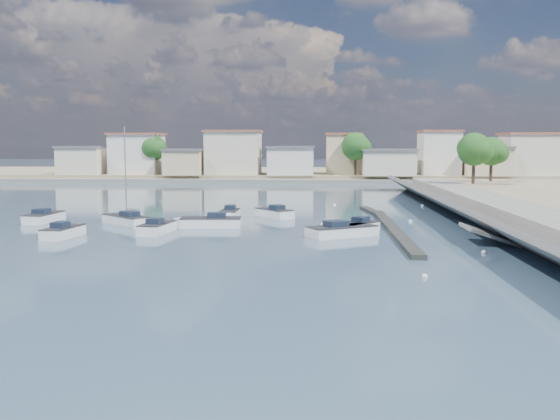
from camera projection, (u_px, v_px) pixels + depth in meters
name	position (u px, v px, depth m)	size (l,w,h in m)	color
ground	(311.00, 199.00, 82.13)	(400.00, 400.00, 0.00)	#283E51
seawall_walkway	(522.00, 217.00, 54.23)	(5.00, 90.00, 1.80)	slate
breakwater	(388.00, 225.00, 54.62)	(2.00, 31.02, 0.35)	black
far_shore_land	(312.00, 174.00, 133.68)	(160.00, 40.00, 1.40)	gray
far_shore_quay	(312.00, 181.00, 112.87)	(160.00, 2.50, 0.80)	slate
far_town	(369.00, 156.00, 117.68)	(113.01, 12.80, 8.35)	beige
shore_trees	(360.00, 149.00, 108.93)	(74.56, 38.32, 7.92)	#38281E
motorboat_a	(65.00, 232.00, 48.85)	(2.23, 4.85, 1.48)	white
motorboat_b	(158.00, 228.00, 51.23)	(2.40, 5.03, 1.48)	white
motorboat_c	(208.00, 223.00, 54.73)	(5.97, 2.35, 1.48)	white
motorboat_d	(356.00, 228.00, 51.08)	(3.93, 4.47, 1.48)	white
motorboat_e	(46.00, 217.00, 58.49)	(2.29, 5.55, 1.48)	white
motorboat_f	(273.00, 213.00, 61.94)	(4.19, 4.62, 1.48)	white
motorboat_g	(229.00, 215.00, 60.67)	(1.72, 4.68, 1.48)	white
motorboat_h	(345.00, 231.00, 49.28)	(5.92, 4.72, 1.48)	white
sailboat	(125.00, 220.00, 56.44)	(5.47, 5.32, 9.00)	white
mooring_buoys	(392.00, 225.00, 55.92)	(12.22, 39.79, 0.34)	white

